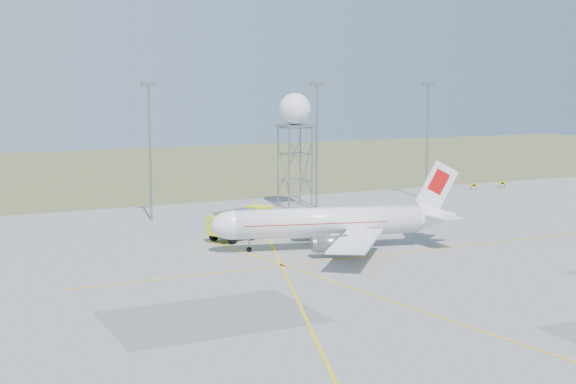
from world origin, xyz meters
name	(u,v)px	position (x,y,z in m)	size (l,w,h in m)	color
ground	(507,333)	(0.00, 0.00, 0.00)	(400.00, 400.00, 0.00)	gray
grass_strip	(101,170)	(0.00, 140.00, 0.01)	(400.00, 120.00, 0.03)	brown
mast_b	(150,139)	(-10.00, 66.00, 12.07)	(2.20, 0.50, 20.50)	gray
mast_c	(317,134)	(18.00, 66.00, 12.07)	(2.20, 0.50, 20.50)	gray
mast_d	(427,131)	(40.00, 66.00, 12.07)	(2.20, 0.50, 20.50)	gray
taxi_sign_near	(474,185)	(55.60, 72.00, 0.89)	(1.60, 0.17, 1.20)	black
taxi_sign_far	(502,183)	(62.60, 72.00, 0.89)	(1.60, 0.17, 1.20)	black
airliner_main	(332,222)	(3.83, 35.91, 3.28)	(31.08, 29.56, 10.69)	white
radar_tower	(295,144)	(14.84, 67.65, 10.52)	(5.18, 5.18, 18.75)	gray
fire_truck	(243,224)	(-3.28, 46.99, 1.89)	(10.31, 6.97, 3.93)	yellow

